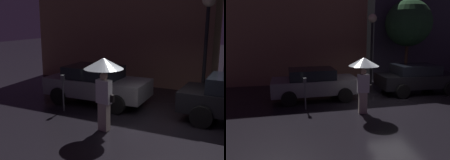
{
  "view_description": "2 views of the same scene",
  "coord_description": "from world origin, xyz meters",
  "views": [
    {
      "loc": [
        2.13,
        -7.92,
        3.34
      ],
      "look_at": [
        -2.09,
        0.49,
        1.26
      ],
      "focal_mm": 45.0,
      "sensor_mm": 36.0,
      "label": 1
    },
    {
      "loc": [
        -4.48,
        -8.69,
        3.07
      ],
      "look_at": [
        -2.39,
        0.46,
        1.11
      ],
      "focal_mm": 35.0,
      "sensor_mm": 36.0,
      "label": 2
    }
  ],
  "objects": [
    {
      "name": "parked_car_grey",
      "position": [
        -3.3,
        1.55,
        0.79
      ],
      "size": [
        4.11,
        2.0,
        1.48
      ],
      "rotation": [
        0.0,
        0.0,
        0.02
      ],
      "color": "slate",
      "rests_on": "ground"
    },
    {
      "name": "building_facade_right",
      "position": [
        5.55,
        6.5,
        3.46
      ],
      "size": [
        8.94,
        3.0,
        6.93
      ],
      "color": "#3D3D47",
      "rests_on": "ground"
    },
    {
      "name": "parked_car_black",
      "position": [
        2.2,
        1.55,
        0.8
      ],
      "size": [
        4.34,
        2.01,
        1.52
      ],
      "rotation": [
        0.0,
        0.0,
        -0.03
      ],
      "color": "black",
      "rests_on": "ground"
    },
    {
      "name": "street_tree",
      "position": [
        2.74,
        3.68,
        3.74
      ],
      "size": [
        2.8,
        2.8,
        5.16
      ],
      "color": "#473323",
      "rests_on": "ground"
    },
    {
      "name": "ground_plane",
      "position": [
        0.0,
        0.0,
        0.0
      ],
      "size": [
        60.0,
        60.0,
        0.0
      ],
      "primitive_type": "plane",
      "color": "black"
    },
    {
      "name": "building_facade_left",
      "position": [
        -4.21,
        6.5,
        3.52
      ],
      "size": [
        9.58,
        3.0,
        7.04
      ],
      "color": "#8C664C",
      "rests_on": "ground"
    },
    {
      "name": "parking_meter",
      "position": [
        -3.86,
        0.07,
        0.83
      ],
      "size": [
        0.12,
        0.1,
        1.34
      ],
      "color": "#4C5154",
      "rests_on": "ground"
    },
    {
      "name": "street_lamp_near",
      "position": [
        0.45,
        3.77,
        3.25
      ],
      "size": [
        0.51,
        0.51,
        4.27
      ],
      "color": "black",
      "rests_on": "ground"
    },
    {
      "name": "pedestrian_with_umbrella",
      "position": [
        -1.68,
        -0.86,
        1.78
      ],
      "size": [
        1.17,
        1.17,
        2.22
      ],
      "rotation": [
        0.0,
        0.0,
        2.98
      ],
      "color": "beige",
      "rests_on": "ground"
    }
  ]
}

